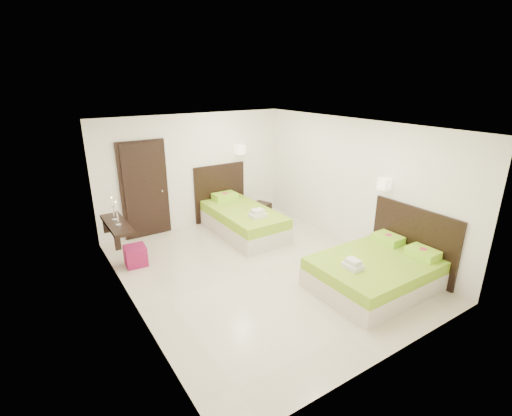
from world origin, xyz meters
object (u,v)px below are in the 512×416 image
bed_double (377,270)px  nightstand (260,211)px  bed_single (241,218)px  ottoman (136,256)px

bed_double → nightstand: bed_double is taller
nightstand → bed_single: bearing=-170.3°
bed_single → bed_double: bearing=-77.6°
bed_double → nightstand: bearing=88.5°
nightstand → ottoman: 3.36m
bed_double → ottoman: (-3.19, 2.97, -0.11)m
ottoman → nightstand: bearing=12.5°
bed_double → nightstand: (0.10, 3.70, -0.09)m
bed_single → ottoman: bed_single is taller
bed_single → nightstand: 0.94m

